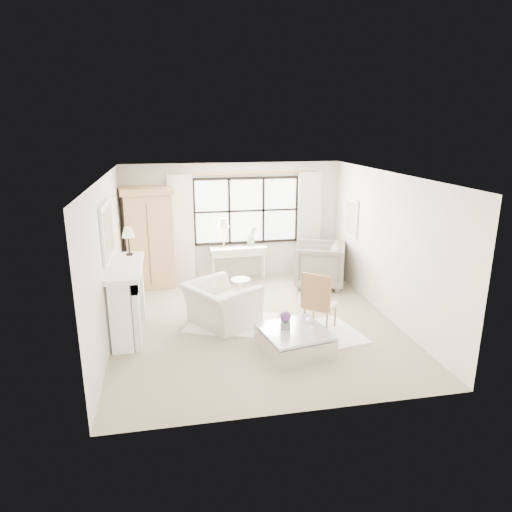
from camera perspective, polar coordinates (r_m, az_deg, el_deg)
The scene contains 32 objects.
floor at distance 8.47m, azimuth -0.03°, elevation -8.43°, with size 5.50×5.50×0.00m, color tan.
ceiling at distance 7.75m, azimuth -0.03°, elevation 10.05°, with size 5.50×5.50×0.00m, color white.
wall_back at distance 10.64m, azimuth -2.82°, elevation 4.32°, with size 5.00×5.00×0.00m, color beige.
wall_front at distance 5.48m, azimuth 5.44°, elevation -7.25°, with size 5.00×5.00×0.00m, color white.
wall_left at distance 7.94m, azimuth -18.04°, elevation -0.54°, with size 5.50×5.50×0.00m, color beige.
wall_right at distance 8.81m, azimuth 16.16°, elevation 1.21°, with size 5.50×5.50×0.00m, color white.
window_pane at distance 10.62m, azimuth -1.22°, elevation 5.69°, with size 2.40×0.02×1.50m, color white.
window_frame at distance 10.61m, azimuth -1.21°, elevation 5.68°, with size 2.50×0.04×1.50m, color black, non-canonical shape.
curtain_rod at distance 10.44m, azimuth -1.19°, elevation 10.33°, with size 0.04×0.04×3.30m, color #A57C39.
curtain_left at distance 10.47m, azimuth -9.26°, elevation 3.29°, with size 0.55×0.10×2.47m, color white.
curtain_right at distance 10.96m, azimuth 6.64°, elevation 3.96°, with size 0.55×0.10×2.47m, color beige.
fireplace at distance 8.14m, azimuth -16.03°, elevation -5.21°, with size 0.58×1.66×1.26m.
mirror_frame at distance 7.82m, azimuth -18.13°, elevation 2.91°, with size 0.05×1.15×0.95m, color white.
mirror_glass at distance 7.82m, azimuth -17.91°, elevation 2.93°, with size 0.02×1.00×0.80m, color silver.
art_frame at distance 10.25m, azimuth 11.86°, elevation 4.69°, with size 0.04×0.62×0.82m, color white.
art_canvas at distance 10.25m, azimuth 11.76°, elevation 4.68°, with size 0.01×0.52×0.72m, color beige.
mantel_lamp at distance 8.42m, azimuth -15.70°, elevation 2.71°, with size 0.22×0.22×0.51m.
armoire at distance 10.29m, azimuth -13.24°, elevation 2.30°, with size 1.21×0.85×2.24m.
console_table at distance 10.67m, azimuth -2.26°, elevation -0.91°, with size 1.32×0.50×0.80m.
console_lamp at distance 10.40m, azimuth -4.11°, elevation 4.06°, with size 0.28×0.28×0.69m.
orchid_plant at distance 10.58m, azimuth -0.52°, elevation 2.51°, with size 0.26×0.21×0.47m, color #5C7850.
side_table at distance 9.32m, azimuth -1.95°, elevation -3.90°, with size 0.40×0.40×0.51m.
rug_left at distance 8.48m, azimuth -2.98°, elevation -8.32°, with size 1.58×1.12×0.03m, color white.
rug_right at distance 8.03m, azimuth 7.25°, elevation -9.89°, with size 1.58×1.19×0.03m, color white.
club_armchair at distance 8.30m, azimuth -4.35°, elevation -6.10°, with size 1.19×1.04×0.77m, color silver.
wingback_chair at distance 10.35m, azimuth 7.94°, elevation -1.06°, with size 1.05×1.08×0.98m, color gray.
french_chair at distance 8.17m, azimuth 7.93°, elevation -7.17°, with size 0.68×0.68×1.08m.
coffee_table at distance 7.44m, azimuth 4.84°, elevation -10.57°, with size 1.17×1.17×0.38m.
planter_box at distance 7.37m, azimuth 3.69°, elevation -8.59°, with size 0.16×0.16×0.12m, color slate.
planter_flowers at distance 7.31m, azimuth 3.71°, elevation -7.55°, with size 0.17×0.17×0.17m, color #5D2D72.
pillar_candle at distance 7.23m, azimuth 6.94°, elevation -9.22°, with size 0.08×0.08×0.12m, color white.
coffee_vase at distance 7.57m, azimuth 6.75°, elevation -7.89°, with size 0.14×0.14×0.14m, color silver.
Camera 1 is at (-1.45, -7.57, 3.51)m, focal length 32.00 mm.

